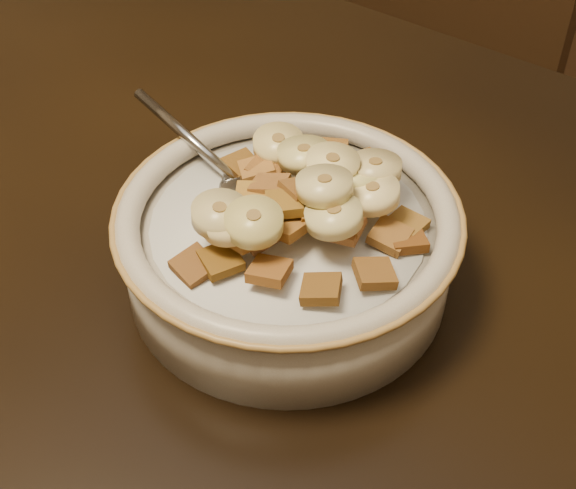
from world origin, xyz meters
The scene contains 43 objects.
chair centered at (-0.06, 0.74, 0.47)m, with size 0.41×0.41×0.93m, color black.
cereal_bowl centered at (0.26, 0.13, 0.77)m, with size 0.19×0.19×0.05m, color #B9B4AB.
milk centered at (0.26, 0.13, 0.80)m, with size 0.16×0.16×0.00m, color silver.
spoon centered at (0.23, 0.13, 0.80)m, with size 0.03×0.05×0.01m, color #9B9B9E.
cereal_square_0 centered at (0.23, 0.15, 0.81)m, with size 0.02×0.02×0.01m, color #996322.
cereal_square_1 centered at (0.28, 0.14, 0.82)m, with size 0.02×0.02×0.01m, color brown.
cereal_square_2 centered at (0.32, 0.15, 0.80)m, with size 0.02×0.02×0.01m, color brown.
cereal_square_3 centered at (0.32, 0.17, 0.80)m, with size 0.02×0.02×0.01m, color brown.
cereal_square_4 centered at (0.25, 0.19, 0.80)m, with size 0.02×0.02×0.01m, color brown.
cereal_square_5 centered at (0.25, 0.12, 0.82)m, with size 0.02×0.02×0.01m, color olive.
cereal_square_6 centered at (0.29, 0.17, 0.81)m, with size 0.02×0.02×0.01m, color olive.
cereal_square_7 centered at (0.21, 0.15, 0.80)m, with size 0.02×0.02×0.01m, color brown.
cereal_square_8 centered at (0.30, 0.13, 0.81)m, with size 0.02×0.02×0.01m, color brown.
cereal_square_9 centered at (0.27, 0.13, 0.82)m, with size 0.02×0.02×0.01m, color brown.
cereal_square_10 centered at (0.29, 0.08, 0.81)m, with size 0.02×0.02×0.01m, color brown.
cereal_square_11 centered at (0.23, 0.15, 0.81)m, with size 0.02×0.02×0.01m, color brown.
cereal_square_12 centered at (0.26, 0.09, 0.81)m, with size 0.02×0.02×0.01m, color brown.
cereal_square_13 centered at (0.28, 0.11, 0.81)m, with size 0.02×0.02×0.01m, color #915A21.
cereal_square_14 centered at (0.26, 0.08, 0.80)m, with size 0.02×0.02×0.01m, color brown.
cereal_square_15 centered at (0.28, 0.13, 0.82)m, with size 0.02×0.02×0.01m, color olive.
cereal_square_16 centered at (0.25, 0.13, 0.82)m, with size 0.02×0.02×0.01m, color #9C5C2A.
cereal_square_17 centered at (0.25, 0.07, 0.80)m, with size 0.02×0.02×0.01m, color brown.
cereal_square_18 centered at (0.30, 0.13, 0.81)m, with size 0.02×0.02×0.01m, color #955A34.
cereal_square_19 centered at (0.27, 0.10, 0.81)m, with size 0.02×0.02×0.01m, color brown.
cereal_square_20 centered at (0.27, 0.20, 0.80)m, with size 0.02×0.02×0.01m, color brown.
cereal_square_21 centered at (0.33, 0.12, 0.80)m, with size 0.02×0.02×0.01m, color brown.
cereal_square_22 centered at (0.33, 0.16, 0.80)m, with size 0.02×0.02×0.01m, color #623311.
cereal_square_23 centered at (0.28, 0.13, 0.82)m, with size 0.02×0.02×0.01m, color brown.
cereal_square_24 centered at (0.31, 0.09, 0.80)m, with size 0.02×0.02×0.01m, color brown.
cereal_square_25 centered at (0.27, 0.12, 0.82)m, with size 0.02×0.02×0.01m, color olive.
cereal_square_26 centered at (0.29, 0.18, 0.80)m, with size 0.02×0.02×0.01m, color brown.
banana_slice_0 centered at (0.25, 0.16, 0.82)m, with size 0.03×0.03×0.01m, color #CDC172.
banana_slice_1 centered at (0.30, 0.16, 0.82)m, with size 0.03×0.03×0.01m, color #FFEAA2.
banana_slice_2 centered at (0.29, 0.18, 0.82)m, with size 0.03×0.03×0.01m, color #DAC17A.
banana_slice_3 centered at (0.23, 0.17, 0.81)m, with size 0.03×0.03×0.01m, color #FFDB8C.
banana_slice_4 centered at (0.30, 0.12, 0.82)m, with size 0.03×0.03×0.01m, color #E5DA86.
banana_slice_5 centered at (0.25, 0.09, 0.82)m, with size 0.03×0.03×0.01m, color #D2C080.
banana_slice_6 centered at (0.28, 0.17, 0.82)m, with size 0.03×0.03×0.01m, color tan.
banana_slice_7 centered at (0.26, 0.09, 0.82)m, with size 0.03×0.03×0.01m, color #FAD68E.
banana_slice_8 centered at (0.27, 0.09, 0.83)m, with size 0.03×0.03×0.01m, color tan.
banana_slice_9 centered at (0.28, 0.16, 0.82)m, with size 0.03×0.03×0.01m, color #F2E380.
banana_slice_10 centered at (0.27, 0.16, 0.82)m, with size 0.03×0.03×0.01m, color #F4D986.
banana_slice_11 centered at (0.28, 0.13, 0.83)m, with size 0.03×0.03×0.01m, color #DEC586.
Camera 1 is at (0.48, -0.14, 1.10)m, focal length 50.00 mm.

